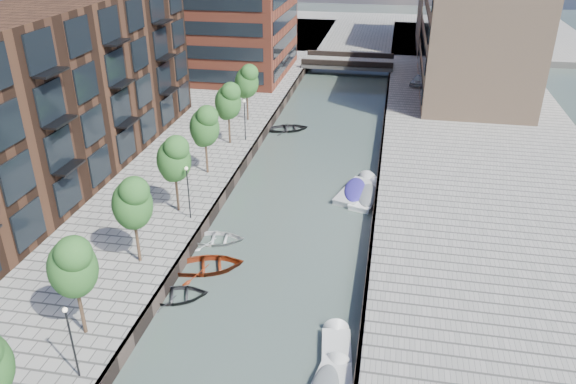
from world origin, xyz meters
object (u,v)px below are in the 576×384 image
(tree_3, at_px, (174,158))
(tree_4, at_px, (204,125))
(sloop_3, at_px, (216,241))
(tree_2, at_px, (132,202))
(sloop_4, at_px, (289,130))
(bridge, at_px, (348,63))
(car, at_px, (419,80))
(motorboat_4, at_px, (370,195))
(tree_6, at_px, (247,80))
(sloop_2, at_px, (208,269))
(tree_5, at_px, (228,100))
(motorboat_2, at_px, (336,351))
(sloop_1, at_px, (176,298))
(motorboat_3, at_px, (357,190))
(tree_1, at_px, (72,265))

(tree_3, relative_size, tree_4, 1.00)
(sloop_3, bearing_deg, tree_2, 132.76)
(sloop_4, bearing_deg, bridge, -28.83)
(sloop_3, bearing_deg, car, -29.98)
(motorboat_4, bearing_deg, tree_6, 134.48)
(sloop_2, bearing_deg, sloop_4, -20.75)
(sloop_4, bearing_deg, car, -59.29)
(tree_5, bearing_deg, tree_6, 90.00)
(motorboat_2, bearing_deg, car, 84.19)
(motorboat_2, relative_size, motorboat_4, 0.85)
(tree_4, bearing_deg, tree_2, -90.00)
(tree_4, height_order, sloop_1, tree_4)
(tree_2, distance_m, sloop_1, 6.53)
(sloop_3, bearing_deg, tree_3, 47.82)
(tree_3, distance_m, tree_6, 21.00)
(sloop_3, relative_size, motorboat_2, 0.89)
(tree_6, relative_size, motorboat_4, 1.10)
(sloop_2, xyz_separation_m, car, (14.35, 43.95, 1.65))
(tree_2, height_order, motorboat_3, tree_2)
(tree_2, bearing_deg, tree_4, 90.00)
(tree_4, relative_size, sloop_1, 1.49)
(sloop_1, relative_size, motorboat_2, 0.87)
(sloop_1, relative_size, car, 1.04)
(car, bearing_deg, sloop_3, -91.14)
(motorboat_4, bearing_deg, motorboat_2, -92.10)
(sloop_4, bearing_deg, motorboat_4, -166.51)
(bridge, relative_size, motorboat_3, 2.22)
(car, bearing_deg, bridge, 157.61)
(tree_6, bearing_deg, tree_1, -90.00)
(tree_4, relative_size, sloop_3, 1.45)
(tree_5, relative_size, sloop_3, 1.45)
(bridge, height_order, tree_2, tree_2)
(tree_4, xyz_separation_m, car, (18.45, 31.23, -3.65))
(tree_1, relative_size, sloop_4, 1.37)
(tree_1, height_order, motorboat_4, tree_1)
(tree_6, bearing_deg, motorboat_3, -46.19)
(motorboat_2, distance_m, motorboat_4, 18.68)
(tree_5, relative_size, sloop_4, 1.37)
(tree_4, distance_m, sloop_2, 14.38)
(tree_3, distance_m, sloop_3, 6.81)
(tree_3, bearing_deg, tree_4, 90.00)
(tree_5, bearing_deg, sloop_1, -82.21)
(motorboat_3, bearing_deg, sloop_3, -133.62)
(tree_4, distance_m, sloop_4, 15.78)
(tree_4, bearing_deg, sloop_1, -78.89)
(sloop_2, height_order, motorboat_2, motorboat_2)
(sloop_1, bearing_deg, tree_2, 37.19)
(tree_4, height_order, motorboat_3, tree_4)
(tree_4, distance_m, sloop_1, 17.25)
(tree_4, xyz_separation_m, motorboat_3, (12.94, 0.51, -5.08))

